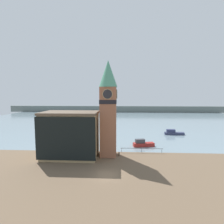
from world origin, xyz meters
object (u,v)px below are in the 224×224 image
Objects in this scene: clock_tower at (108,106)px; boat_far at (173,133)px; boat_near at (143,144)px; pier_building at (70,134)px; mooring_bollard_near at (119,154)px.

clock_tower is 3.22× the size of boat_far.
boat_near is 19.47m from boat_far.
pier_building is at bearing -162.90° from boat_near.
pier_building is 2.10× the size of boat_near.
boat_near is 7.03× the size of mooring_bollard_near.
boat_near is at bearing -128.23° from boat_far.
clock_tower is at bearing -131.57° from boat_far.
boat_near reaches higher than mooring_bollard_near.
clock_tower is 25.72× the size of mooring_bollard_near.
pier_building is 1.85× the size of boat_far.
pier_building is at bearing -139.33° from boat_far.
mooring_bollard_near is at bearing -127.97° from boat_far.
clock_tower reaches higher than boat_near.
boat_far reaches higher than mooring_bollard_near.
mooring_bollard_near is at bearing -1.50° from clock_tower.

